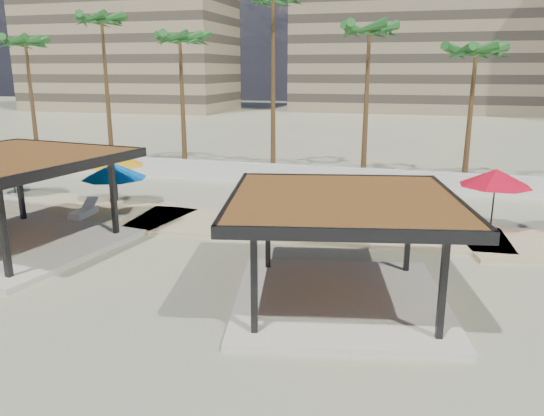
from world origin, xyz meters
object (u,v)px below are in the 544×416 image
Objects in this scene: pavilion_central at (342,240)px; umbrella_c at (496,178)px; lounger_a at (84,212)px; umbrella_a at (10,149)px; pavilion_west at (11,193)px; lounger_b at (426,228)px.

pavilion_central is 1.98× the size of umbrella_c.
lounger_a is at bearing 143.73° from pavilion_central.
lounger_a is at bearing -23.10° from umbrella_a.
umbrella_a is at bearing 144.11° from pavilion_central.
pavilion_central reaches higher than umbrella_c.
pavilion_west is (-12.84, 1.54, 0.24)m from pavilion_central.
umbrella_c is 2.03× the size of lounger_a.
pavilion_west is 16.44m from lounger_b.
pavilion_west is 19.21m from umbrella_c.
pavilion_west is at bearing -48.51° from umbrella_a.
lounger_b is at bearing 59.51° from pavilion_central.
pavilion_central is at bearing -120.69° from umbrella_c.
pavilion_west is 4.31× the size of lounger_a.
pavilion_central is 4.03× the size of lounger_a.
pavilion_central is 0.93× the size of pavilion_west.
pavilion_central is 20.66m from umbrella_a.
umbrella_a is at bearing 85.36° from lounger_b.
lounger_a is 0.87× the size of lounger_b.
umbrella_c is at bearing -86.19° from lounger_a.
umbrella_a is 6.99m from lounger_a.
pavilion_central is 9.92m from umbrella_c.
umbrella_a is at bearing 61.99° from lounger_a.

